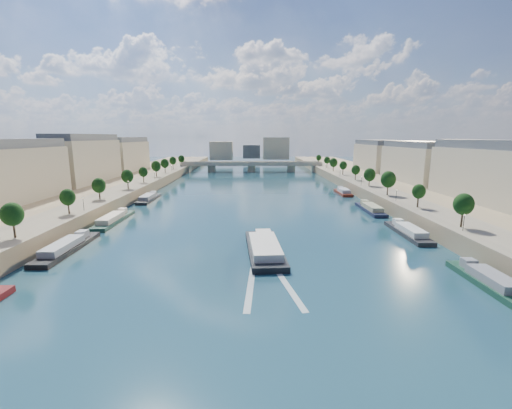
{
  "coord_description": "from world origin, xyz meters",
  "views": [
    {
      "loc": [
        0.48,
        -35.83,
        27.94
      ],
      "look_at": [
        1.82,
        79.21,
        5.0
      ],
      "focal_mm": 24.0,
      "sensor_mm": 36.0,
      "label": 1
    }
  ],
  "objects": [
    {
      "name": "buildings_right",
      "position": [
        85.0,
        112.0,
        16.45
      ],
      "size": [
        16.0,
        226.0,
        23.2
      ],
      "color": "#B8A98E",
      "rests_on": "ground"
    },
    {
      "name": "pave_right",
      "position": [
        57.0,
        100.0,
        5.05
      ],
      "size": [
        14.0,
        520.0,
        0.1
      ],
      "primitive_type": "cube",
      "color": "gray",
      "rests_on": "quay_right"
    },
    {
      "name": "pave_left",
      "position": [
        -57.0,
        100.0,
        5.05
      ],
      "size": [
        14.0,
        520.0,
        0.1
      ],
      "primitive_type": "cube",
      "color": "gray",
      "rests_on": "quay_left"
    },
    {
      "name": "quay_right",
      "position": [
        72.0,
        100.0,
        2.5
      ],
      "size": [
        44.0,
        520.0,
        5.0
      ],
      "primitive_type": "cube",
      "color": "#9E8460",
      "rests_on": "ground"
    },
    {
      "name": "bridge",
      "position": [
        0.0,
        239.35,
        5.08
      ],
      "size": [
        112.0,
        12.0,
        8.15
      ],
      "color": "#C1B79E",
      "rests_on": "ground"
    },
    {
      "name": "moored_barges_right",
      "position": [
        45.5,
        56.62,
        0.84
      ],
      "size": [
        5.0,
        162.84,
        3.6
      ],
      "color": "black",
      "rests_on": "ground"
    },
    {
      "name": "buildings_left",
      "position": [
        -85.0,
        112.0,
        16.45
      ],
      "size": [
        16.0,
        226.0,
        23.2
      ],
      "color": "#B8A98E",
      "rests_on": "ground"
    },
    {
      "name": "ground",
      "position": [
        0.0,
        100.0,
        0.0
      ],
      "size": [
        700.0,
        700.0,
        0.0
      ],
      "primitive_type": "plane",
      "color": "#0B2933",
      "rests_on": "ground"
    },
    {
      "name": "lamps_left",
      "position": [
        -52.5,
        90.0,
        7.78
      ],
      "size": [
        0.36,
        200.36,
        4.28
      ],
      "color": "black",
      "rests_on": "ground"
    },
    {
      "name": "quay_left",
      "position": [
        -72.0,
        100.0,
        2.5
      ],
      "size": [
        44.0,
        520.0,
        5.0
      ],
      "primitive_type": "cube",
      "color": "#9E8460",
      "rests_on": "ground"
    },
    {
      "name": "tour_barge",
      "position": [
        3.48,
        44.02,
        1.06
      ],
      "size": [
        9.83,
        28.47,
        3.8
      ],
      "rotation": [
        0.0,
        0.0,
        0.07
      ],
      "color": "black",
      "rests_on": "ground"
    },
    {
      "name": "skyline",
      "position": [
        3.19,
        319.52,
        14.66
      ],
      "size": [
        79.0,
        42.0,
        22.0
      ],
      "color": "#B8A98E",
      "rests_on": "ground"
    },
    {
      "name": "moored_barges_left",
      "position": [
        -45.5,
        45.43,
        0.84
      ],
      "size": [
        5.0,
        162.87,
        3.6
      ],
      "color": "#192038",
      "rests_on": "ground"
    },
    {
      "name": "trees_right",
      "position": [
        55.0,
        110.0,
        10.48
      ],
      "size": [
        4.8,
        268.8,
        8.26
      ],
      "color": "#382B1E",
      "rests_on": "ground"
    },
    {
      "name": "trees_left",
      "position": [
        -55.0,
        102.0,
        10.48
      ],
      "size": [
        4.8,
        268.8,
        8.26
      ],
      "color": "#382B1E",
      "rests_on": "ground"
    },
    {
      "name": "lamps_right",
      "position": [
        52.5,
        105.0,
        7.78
      ],
      "size": [
        0.36,
        200.36,
        4.28
      ],
      "color": "black",
      "rests_on": "ground"
    },
    {
      "name": "wake",
      "position": [
        3.48,
        27.43,
        0.02
      ],
      "size": [
        10.75,
        26.03,
        0.04
      ],
      "color": "silver",
      "rests_on": "ground"
    }
  ]
}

